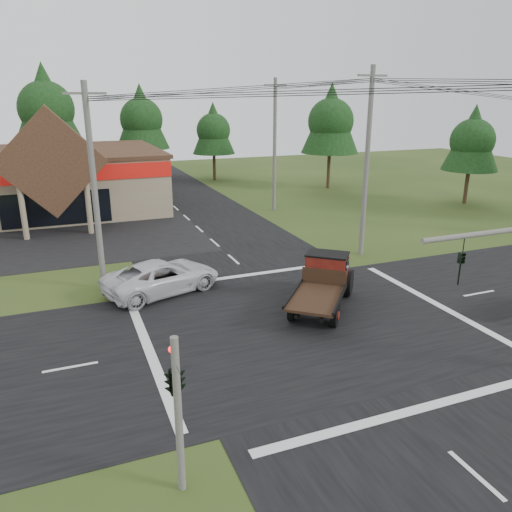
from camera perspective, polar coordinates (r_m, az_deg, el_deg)
ground at (r=22.68m, az=5.81°, el=-7.85°), size 120.00×120.00×0.00m
road_ns at (r=22.67m, az=5.81°, el=-7.83°), size 12.00×120.00×0.02m
road_ew at (r=22.67m, az=5.81°, el=-7.82°), size 120.00×12.00×0.02m
traffic_signal_corner at (r=12.61m, az=-9.33°, el=-12.33°), size 0.53×2.48×4.40m
utility_pole_nw at (r=26.47m, az=-18.00°, el=7.41°), size 2.00×0.30×10.50m
utility_pole_ne at (r=31.68m, az=12.54°, el=10.38°), size 2.00×0.30×11.50m
utility_pole_n at (r=43.93m, az=2.15°, el=12.59°), size 2.00×0.30×11.20m
tree_row_c at (r=59.05m, az=-22.89°, el=15.53°), size 7.28×7.28×13.13m
tree_row_d at (r=60.85m, az=-12.99°, el=15.20°), size 6.16×6.16×11.11m
tree_row_e at (r=60.77m, az=-4.90°, el=14.30°), size 5.04×5.04×9.09m
tree_side_ne at (r=55.46m, az=8.55°, el=15.22°), size 6.16×6.16×11.11m
tree_side_e_near at (r=50.80m, az=23.52°, el=12.22°), size 5.04×5.04×9.09m
antique_flatbed_truck at (r=23.95m, az=7.52°, el=-3.24°), size 5.56×6.00×2.48m
white_pickup at (r=26.32m, az=-10.68°, el=-2.34°), size 6.69×4.57×1.70m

